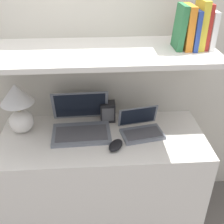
# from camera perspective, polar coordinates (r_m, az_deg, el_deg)

# --- Properties ---
(wall_back) EXTENTS (6.00, 0.05, 2.40)m
(wall_back) POSITION_cam_1_polar(r_m,az_deg,el_deg) (1.84, -2.67, 12.52)
(wall_back) COLOR beige
(wall_back) RESTS_ON ground_plane
(desk) EXTENTS (1.27, 0.54, 0.76)m
(desk) POSITION_cam_1_polar(r_m,az_deg,el_deg) (1.99, -1.79, -13.89)
(desk) COLOR silver
(desk) RESTS_ON ground_plane
(back_riser) EXTENTS (1.27, 0.04, 1.26)m
(back_riser) POSITION_cam_1_polar(r_m,az_deg,el_deg) (2.05, -2.25, -3.13)
(back_riser) COLOR beige
(back_riser) RESTS_ON ground_plane
(shelf) EXTENTS (1.27, 0.49, 0.03)m
(shelf) POSITION_cam_1_polar(r_m,az_deg,el_deg) (1.56, -2.44, 11.98)
(shelf) COLOR silver
(shelf) RESTS_ON back_riser
(table_lamp) EXTENTS (0.20, 0.20, 0.33)m
(table_lamp) POSITION_cam_1_polar(r_m,az_deg,el_deg) (1.78, -18.51, 1.31)
(table_lamp) COLOR white
(table_lamp) RESTS_ON desk
(laptop_large) EXTENTS (0.37, 0.32, 0.24)m
(laptop_large) POSITION_cam_1_polar(r_m,az_deg,el_deg) (1.78, -6.30, -2.48)
(laptop_large) COLOR slate
(laptop_large) RESTS_ON desk
(laptop_small) EXTENTS (0.28, 0.24, 0.15)m
(laptop_small) POSITION_cam_1_polar(r_m,az_deg,el_deg) (1.76, 5.90, -3.32)
(laptop_small) COLOR slate
(laptop_small) RESTS_ON desk
(computer_mouse) EXTENTS (0.12, 0.14, 0.04)m
(computer_mouse) POSITION_cam_1_polar(r_m,az_deg,el_deg) (1.64, 0.76, -6.78)
(computer_mouse) COLOR black
(computer_mouse) RESTS_ON desk
(router_box) EXTENTS (0.10, 0.08, 0.13)m
(router_box) POSITION_cam_1_polar(r_m,az_deg,el_deg) (1.87, -0.87, 0.12)
(router_box) COLOR black
(router_box) RESTS_ON desk
(book_white) EXTENTS (0.03, 0.15, 0.20)m
(book_white) POSITION_cam_1_polar(r_m,az_deg,el_deg) (1.65, 19.31, 15.55)
(book_white) COLOR silver
(book_white) RESTS_ON shelf
(book_red) EXTENTS (0.02, 0.13, 0.24)m
(book_red) POSITION_cam_1_polar(r_m,az_deg,el_deg) (1.64, 18.50, 16.23)
(book_red) COLOR #A82823
(book_red) RESTS_ON shelf
(book_yellow) EXTENTS (0.03, 0.15, 0.25)m
(book_yellow) POSITION_cam_1_polar(r_m,az_deg,el_deg) (1.62, 17.49, 16.60)
(book_yellow) COLOR gold
(book_yellow) RESTS_ON shelf
(book_blue) EXTENTS (0.02, 0.17, 0.21)m
(book_blue) POSITION_cam_1_polar(r_m,az_deg,el_deg) (1.62, 16.22, 15.90)
(book_blue) COLOR #284293
(book_blue) RESTS_ON shelf
(book_orange) EXTENTS (0.04, 0.15, 0.23)m
(book_orange) POSITION_cam_1_polar(r_m,az_deg,el_deg) (1.60, 15.07, 16.31)
(book_orange) COLOR orange
(book_orange) RESTS_ON shelf
(book_green) EXTENTS (0.05, 0.14, 0.23)m
(book_green) POSITION_cam_1_polar(r_m,az_deg,el_deg) (1.59, 13.65, 16.42)
(book_green) COLOR #2D7042
(book_green) RESTS_ON shelf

